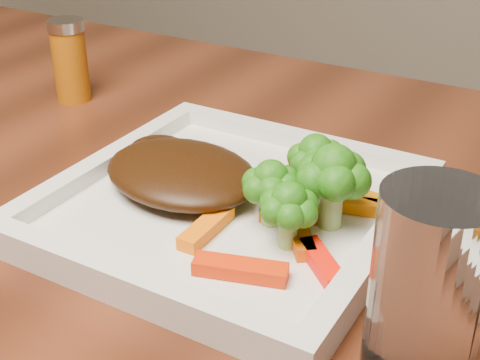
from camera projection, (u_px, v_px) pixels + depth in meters
The scene contains 16 objects.
plate at pixel (229, 211), 0.54m from camera, with size 0.27×0.27×0.01m, color white.
steak at pixel (182, 173), 0.55m from camera, with size 0.14×0.11×0.03m, color #351A08.
broccoli_0 at pixel (315, 158), 0.53m from camera, with size 0.05×0.05×0.07m, color #217613, non-canonical shape.
broccoli_1 at pixel (332, 188), 0.49m from camera, with size 0.06×0.06×0.06m, color #2F6911, non-canonical shape.
broccoli_2 at pixel (289, 210), 0.47m from camera, with size 0.05×0.05×0.06m, color #185F0F, non-canonical shape.
broccoli_3 at pixel (271, 187), 0.49m from camera, with size 0.05×0.05×0.06m, color #206B11, non-canonical shape.
carrot_0 at pixel (240, 269), 0.45m from camera, with size 0.06×0.02×0.01m, color red.
carrot_1 at pixel (322, 263), 0.45m from camera, with size 0.05×0.01×0.01m, color #FF1404.
carrot_2 at pixel (206, 228), 0.49m from camera, with size 0.06×0.02×0.01m, color #FF6B04.
carrot_3 at pixel (377, 203), 0.52m from camera, with size 0.05×0.01×0.01m, color orange.
carrot_4 at pixel (289, 175), 0.57m from camera, with size 0.06×0.02×0.01m, color red.
carrot_5 at pixel (300, 235), 0.48m from camera, with size 0.05×0.01×0.01m, color #D44C03.
carrot_6 at pixel (291, 214), 0.51m from camera, with size 0.05×0.01×0.01m, color #D47003.
spice_shaker at pixel (70, 61), 0.74m from camera, with size 0.04×0.04×0.09m, color #9F5008.
drinking_glass at pixel (427, 292), 0.36m from camera, with size 0.06×0.06×0.12m, color white.
carrot_7 at pixel (375, 208), 0.52m from camera, with size 0.05×0.01×0.01m, color orange.
Camera 1 is at (0.31, -0.20, 1.03)m, focal length 50.00 mm.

